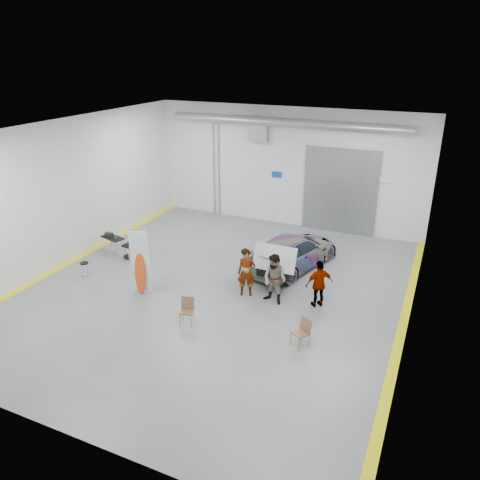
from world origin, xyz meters
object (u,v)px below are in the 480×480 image
at_px(person_a, 246,273).
at_px(shop_stool, 85,270).
at_px(work_table, 112,237).
at_px(office_chair, 131,246).
at_px(person_b, 275,279).
at_px(folding_chair_far, 300,338).
at_px(folding_chair_near, 187,316).
at_px(surfboard_display, 139,267).
at_px(sedan_car, 293,251).
at_px(person_c, 319,284).

relative_size(person_a, shop_stool, 2.76).
distance_m(person_a, work_table, 7.26).
height_order(person_a, office_chair, person_a).
distance_m(person_b, folding_chair_far, 2.85).
xyz_separation_m(folding_chair_far, work_table, (-9.98, 3.57, 0.40)).
bearing_deg(folding_chair_near, person_a, 52.51).
bearing_deg(surfboard_display, folding_chair_far, -18.04).
bearing_deg(folding_chair_far, person_a, 171.80).
bearing_deg(sedan_car, surfboard_display, 61.22).
relative_size(sedan_car, person_c, 2.74).
relative_size(folding_chair_near, folding_chair_far, 0.95).
distance_m(person_b, shop_stool, 7.76).
relative_size(folding_chair_near, work_table, 0.75).
relative_size(person_b, surfboard_display, 0.71).
relative_size(folding_chair_near, shop_stool, 1.38).
xyz_separation_m(person_c, shop_stool, (-9.15, -1.65, -0.55)).
bearing_deg(sedan_car, office_chair, 31.81).
relative_size(shop_stool, work_table, 0.54).
bearing_deg(surfboard_display, sedan_car, 34.62).
bearing_deg(work_table, folding_chair_far, -19.69).
bearing_deg(shop_stool, person_b, 9.03).
height_order(person_a, shop_stool, person_a).
bearing_deg(work_table, sedan_car, 12.78).
xyz_separation_m(person_b, surfboard_display, (-4.83, -1.37, 0.14)).
height_order(surfboard_display, shop_stool, surfboard_display).
bearing_deg(folding_chair_near, work_table, 131.36).
bearing_deg(person_b, folding_chair_near, -117.97).
height_order(person_b, office_chair, person_b).
height_order(surfboard_display, work_table, surfboard_display).
bearing_deg(sedan_car, folding_chair_near, 87.96).
distance_m(sedan_car, person_c, 3.30).
height_order(person_a, person_b, person_b).
xyz_separation_m(sedan_car, person_a, (-0.82, -3.02, 0.21)).
relative_size(sedan_car, shop_stool, 7.30).
bearing_deg(folding_chair_far, surfboard_display, -155.76).
distance_m(surfboard_display, office_chair, 3.54).
distance_m(person_c, office_chair, 8.74).
bearing_deg(person_c, folding_chair_near, -2.27).
xyz_separation_m(surfboard_display, office_chair, (-2.35, 2.59, -0.57)).
height_order(person_b, shop_stool, person_b).
bearing_deg(person_a, work_table, 149.43).
distance_m(person_a, office_chair, 6.13).
bearing_deg(sedan_car, work_table, 28.75).
height_order(work_table, office_chair, office_chair).
relative_size(person_b, work_table, 1.54).
xyz_separation_m(folding_chair_near, office_chair, (-5.00, 3.73, 0.23)).
bearing_deg(work_table, person_c, -5.33).
height_order(surfboard_display, office_chair, surfboard_display).
bearing_deg(folding_chair_far, shop_stool, -154.51).
xyz_separation_m(person_b, office_chair, (-7.18, 1.22, -0.43)).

